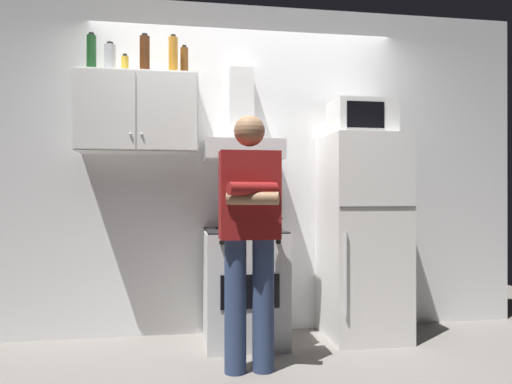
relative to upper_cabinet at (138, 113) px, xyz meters
name	(u,v)px	position (x,y,z in m)	size (l,w,h in m)	color
ground_plane	(256,353)	(0.85, -0.37, -1.75)	(7.00, 7.00, 0.00)	slate
back_wall_tiled	(244,168)	(0.85, 0.23, -0.40)	(4.80, 0.10, 2.70)	white
upper_cabinet	(138,113)	(0.00, 0.00, 0.00)	(0.90, 0.37, 0.60)	white
stove_oven	(244,286)	(0.80, -0.13, -1.32)	(0.60, 0.62, 0.87)	silver
range_hood	(242,135)	(0.80, 0.00, -0.15)	(0.60, 0.44, 0.75)	white
refrigerator	(363,236)	(1.75, -0.12, -0.95)	(0.60, 0.62, 1.60)	white
microwave	(362,118)	(1.75, -0.11, -0.01)	(0.48, 0.37, 0.28)	silver
person_standing	(250,231)	(0.75, -0.73, -0.85)	(0.38, 0.33, 1.64)	navy
cooking_pot	(264,223)	(0.93, -0.24, -0.83)	(0.29, 0.19, 0.09)	#B7BABF
bottle_canister_steel	(110,58)	(-0.21, -0.02, 0.41)	(0.08, 0.08, 0.23)	#B2B5BA
bottle_liquor_amber	(173,56)	(0.26, -0.02, 0.45)	(0.07, 0.07, 0.31)	#B7721E
bottle_beer_brown	(184,62)	(0.35, 0.04, 0.42)	(0.06, 0.06, 0.25)	brown
bottle_rum_dark	(145,55)	(0.05, -0.03, 0.44)	(0.08, 0.08, 0.30)	#47230F
bottle_spice_jar	(125,64)	(-0.10, -0.02, 0.36)	(0.06, 0.06, 0.14)	gold
bottle_wine_green	(91,54)	(-0.35, 0.03, 0.45)	(0.07, 0.07, 0.31)	#19471E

